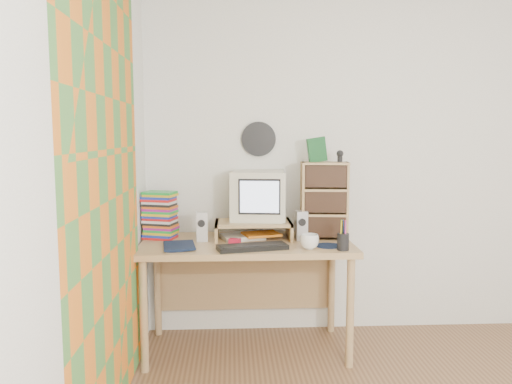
{
  "coord_description": "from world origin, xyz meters",
  "views": [
    {
      "loc": [
        -1.13,
        -1.89,
        1.46
      ],
      "look_at": [
        -0.97,
        1.33,
        1.09
      ],
      "focal_mm": 35.0,
      "sensor_mm": 36.0,
      "label": 1
    }
  ],
  "objects": [
    {
      "name": "back_wall",
      "position": [
        0.0,
        1.75,
        1.25
      ],
      "size": [
        3.5,
        0.0,
        3.5
      ],
      "primitive_type": "plane",
      "rotation": [
        1.57,
        0.0,
        0.0
      ],
      "color": "white",
      "rests_on": "floor"
    },
    {
      "name": "left_wall",
      "position": [
        -1.75,
        0.0,
        1.25
      ],
      "size": [
        0.0,
        3.5,
        3.5
      ],
      "primitive_type": "plane",
      "rotation": [
        1.57,
        0.0,
        1.57
      ],
      "color": "white",
      "rests_on": "floor"
    },
    {
      "name": "curtain",
      "position": [
        -1.71,
        0.48,
        1.15
      ],
      "size": [
        0.0,
        2.2,
        2.2
      ],
      "primitive_type": "plane",
      "rotation": [
        1.57,
        0.0,
        1.57
      ],
      "color": "orange",
      "rests_on": "left_wall"
    },
    {
      "name": "wall_disc",
      "position": [
        -0.93,
        1.73,
        1.43
      ],
      "size": [
        0.25,
        0.02,
        0.25
      ],
      "primitive_type": "cylinder",
      "rotation": [
        1.57,
        0.0,
        0.0
      ],
      "color": "black",
      "rests_on": "back_wall"
    },
    {
      "name": "desk",
      "position": [
        -1.03,
        1.44,
        0.62
      ],
      "size": [
        1.4,
        0.7,
        0.75
      ],
      "color": "tan",
      "rests_on": "floor"
    },
    {
      "name": "monitor_riser",
      "position": [
        -0.98,
        1.48,
        0.84
      ],
      "size": [
        0.52,
        0.3,
        0.12
      ],
      "color": "tan",
      "rests_on": "desk"
    },
    {
      "name": "crt_monitor",
      "position": [
        -0.94,
        1.53,
        1.04
      ],
      "size": [
        0.4,
        0.4,
        0.34
      ],
      "primitive_type": "cube",
      "rotation": [
        0.0,
        0.0,
        -0.12
      ],
      "color": "beige",
      "rests_on": "monitor_riser"
    },
    {
      "name": "speaker_left",
      "position": [
        -1.33,
        1.42,
        0.85
      ],
      "size": [
        0.08,
        0.08,
        0.2
      ],
      "primitive_type": "cube",
      "rotation": [
        0.0,
        0.0,
        0.11
      ],
      "color": "#BCBCC1",
      "rests_on": "desk"
    },
    {
      "name": "speaker_right",
      "position": [
        -0.66,
        1.42,
        0.85
      ],
      "size": [
        0.08,
        0.08,
        0.2
      ],
      "primitive_type": "cube",
      "rotation": [
        0.0,
        0.0,
        0.12
      ],
      "color": "#BCBCC1",
      "rests_on": "desk"
    },
    {
      "name": "keyboard",
      "position": [
        -1.0,
        1.16,
        0.76
      ],
      "size": [
        0.46,
        0.24,
        0.03
      ],
      "primitive_type": "cube",
      "rotation": [
        0.0,
        0.0,
        0.23
      ],
      "color": "black",
      "rests_on": "desk"
    },
    {
      "name": "dvd_stack",
      "position": [
        -1.62,
        1.52,
        0.9
      ],
      "size": [
        0.24,
        0.2,
        0.29
      ],
      "primitive_type": null,
      "rotation": [
        0.0,
        0.0,
        -0.3
      ],
      "color": "brown",
      "rests_on": "desk"
    },
    {
      "name": "cd_rack",
      "position": [
        -0.49,
        1.47,
        1.01
      ],
      "size": [
        0.33,
        0.2,
        0.53
      ],
      "primitive_type": "cube",
      "rotation": [
        0.0,
        0.0,
        -0.11
      ],
      "color": "tan",
      "rests_on": "desk"
    },
    {
      "name": "mug",
      "position": [
        -0.64,
        1.15,
        0.8
      ],
      "size": [
        0.12,
        0.12,
        0.09
      ],
      "primitive_type": "imported",
      "rotation": [
        0.0,
        0.0,
        0.05
      ],
      "color": "white",
      "rests_on": "desk"
    },
    {
      "name": "diary",
      "position": [
        -1.56,
        1.22,
        0.77
      ],
      "size": [
        0.26,
        0.21,
        0.05
      ],
      "primitive_type": "imported",
      "rotation": [
        0.0,
        0.0,
        0.15
      ],
      "color": "#0E1A36",
      "rests_on": "desk"
    },
    {
      "name": "mousepad",
      "position": [
        -0.51,
        1.23,
        0.75
      ],
      "size": [
        0.19,
        0.19,
        0.0
      ],
      "primitive_type": "cylinder",
      "rotation": [
        0.0,
        0.0,
        -0.1
      ],
      "color": "black",
      "rests_on": "desk"
    },
    {
      "name": "pen_cup",
      "position": [
        -0.44,
        1.11,
        0.82
      ],
      "size": [
        0.09,
        0.09,
        0.15
      ],
      "primitive_type": null,
      "rotation": [
        0.0,
        0.0,
        -0.32
      ],
      "color": "black",
      "rests_on": "desk"
    },
    {
      "name": "papers",
      "position": [
        -1.01,
        1.48,
        0.77
      ],
      "size": [
        0.32,
        0.27,
        0.04
      ],
      "primitive_type": null,
      "rotation": [
        0.0,
        0.0,
        0.28
      ],
      "color": "silver",
      "rests_on": "desk"
    },
    {
      "name": "red_box",
      "position": [
        -1.11,
        1.31,
        0.77
      ],
      "size": [
        0.08,
        0.07,
        0.04
      ],
      "primitive_type": "cube",
      "rotation": [
        0.0,
        0.0,
        -0.3
      ],
      "color": "red",
      "rests_on": "desk"
    },
    {
      "name": "game_box",
      "position": [
        -0.55,
        1.49,
        1.36
      ],
      "size": [
        0.13,
        0.06,
        0.17
      ],
      "primitive_type": "cube",
      "rotation": [
        0.0,
        0.0,
        0.25
      ],
      "color": "#175226",
      "rests_on": "cd_rack"
    },
    {
      "name": "webcam",
      "position": [
        -0.39,
        1.47,
        1.32
      ],
      "size": [
        0.05,
        0.05,
        0.08
      ],
      "primitive_type": null,
      "rotation": [
        0.0,
        0.0,
        0.1
      ],
      "color": "black",
      "rests_on": "cd_rack"
    }
  ]
}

